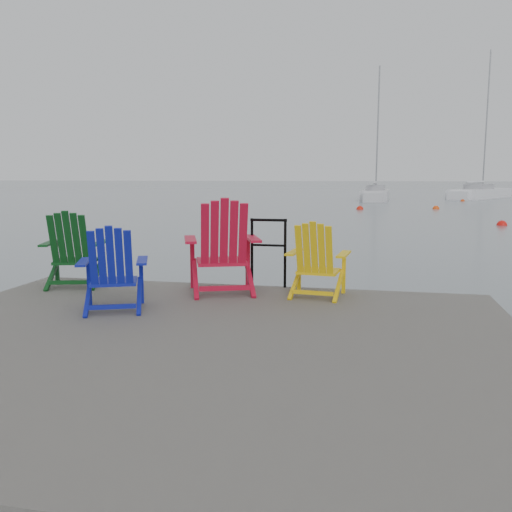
% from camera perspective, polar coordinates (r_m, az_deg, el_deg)
% --- Properties ---
extents(ground, '(400.00, 400.00, 0.00)m').
position_cam_1_polar(ground, '(5.07, -6.70, -14.20)').
color(ground, slate).
rests_on(ground, ground).
extents(dock, '(6.00, 5.00, 1.40)m').
position_cam_1_polar(dock, '(4.95, -6.77, -10.48)').
color(dock, '#292725').
rests_on(dock, ground).
extents(handrail, '(0.48, 0.04, 0.90)m').
position_cam_1_polar(handrail, '(7.06, 1.32, 1.07)').
color(handrail, black).
rests_on(handrail, dock).
extents(chair_green, '(0.92, 0.87, 0.98)m').
position_cam_1_polar(chair_green, '(7.48, -18.71, 0.68)').
color(chair_green, '#0B3C14').
rests_on(chair_green, dock).
extents(chair_blue, '(0.88, 0.84, 0.92)m').
position_cam_1_polar(chair_blue, '(6.01, -14.86, -1.29)').
color(chair_blue, '#0E1793').
rests_on(chair_blue, dock).
extents(chair_red, '(1.10, 1.05, 1.15)m').
position_cam_1_polar(chair_red, '(6.68, -3.54, 0.98)').
color(chair_red, '#B90D29').
rests_on(chair_red, dock).
extents(chair_yellow, '(0.77, 0.72, 0.90)m').
position_cam_1_polar(chair_yellow, '(6.52, 6.42, -0.37)').
color(chair_yellow, yellow).
rests_on(chair_yellow, dock).
extents(sailboat_near, '(2.50, 7.95, 10.90)m').
position_cam_1_polar(sailboat_near, '(45.34, 12.45, 6.24)').
color(sailboat_near, silver).
rests_on(sailboat_near, ground).
extents(sailboat_mid, '(6.85, 9.49, 12.99)m').
position_cam_1_polar(sailboat_mid, '(52.19, 22.53, 6.06)').
color(sailboat_mid, white).
rests_on(sailboat_mid, ground).
extents(buoy_a, '(0.40, 0.40, 0.40)m').
position_cam_1_polar(buoy_a, '(23.60, 24.46, 2.95)').
color(buoy_a, red).
rests_on(buoy_a, ground).
extents(buoy_b, '(0.41, 0.41, 0.41)m').
position_cam_1_polar(buoy_b, '(32.38, 10.88, 4.85)').
color(buoy_b, red).
rests_on(buoy_b, ground).
extents(buoy_c, '(0.40, 0.40, 0.40)m').
position_cam_1_polar(buoy_c, '(33.88, 18.41, 4.72)').
color(buoy_c, '#F8490E').
rests_on(buoy_c, ground).
extents(buoy_d, '(0.32, 0.32, 0.32)m').
position_cam_1_polar(buoy_d, '(45.07, 20.92, 5.42)').
color(buoy_d, red).
rests_on(buoy_d, ground).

